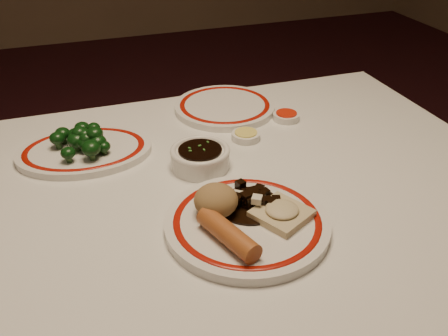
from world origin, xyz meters
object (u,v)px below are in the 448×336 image
dining_table (220,227)px  broccoli_plate (84,151)px  spring_roll (228,234)px  stirfry_heap (251,200)px  fried_wonton (282,212)px  rice_mound (216,200)px  main_plate (247,223)px  soy_bowl (200,158)px  broccoli_pile (85,138)px

dining_table → broccoli_plate: broccoli_plate is taller
spring_roll → broccoli_plate: bearing=96.8°
dining_table → broccoli_plate: (-0.23, 0.22, 0.10)m
spring_roll → stirfry_heap: 0.11m
fried_wonton → rice_mound: bearing=155.3°
rice_mound → fried_wonton: rice_mound is taller
main_plate → broccoli_plate: 0.42m
main_plate → soy_bowl: 0.22m
dining_table → stirfry_heap: bearing=-73.1°
broccoli_plate → soy_bowl: soy_bowl is taller
main_plate → spring_roll: bearing=-138.1°
dining_table → stirfry_heap: (0.03, -0.09, 0.12)m
spring_roll → broccoli_pile: broccoli_pile is taller
dining_table → main_plate: (0.01, -0.13, 0.10)m
main_plate → spring_roll: 0.07m
broccoli_pile → dining_table: bearing=-43.5°
rice_mound → stirfry_heap: 0.07m
dining_table → rice_mound: size_ratio=15.94×
fried_wonton → soy_bowl: size_ratio=0.96×
dining_table → broccoli_plate: 0.33m
stirfry_heap → soy_bowl: stirfry_heap is taller
broccoli_plate → broccoli_pile: broccoli_pile is taller
main_plate → rice_mound: (-0.04, 0.03, 0.03)m
dining_table → fried_wonton: fried_wonton is taller
spring_roll → broccoli_plate: 0.43m
stirfry_heap → soy_bowl: bearing=102.3°
rice_mound → stirfry_heap: bearing=1.7°
stirfry_heap → broccoli_plate: (-0.26, 0.31, -0.02)m
fried_wonton → spring_roll: bearing=-163.3°
dining_table → soy_bowl: (-0.01, 0.09, 0.11)m
main_plate → soy_bowl: bearing=94.7°
main_plate → fried_wonton: bearing=-12.6°
spring_roll → broccoli_pile: 0.43m
stirfry_heap → soy_bowl: 0.18m
broccoli_plate → broccoli_pile: (0.00, -0.00, 0.03)m
rice_mound → spring_roll: size_ratio=0.60×
dining_table → spring_roll: 0.22m
fried_wonton → stirfry_heap: 0.06m
fried_wonton → broccoli_plate: size_ratio=0.37×
fried_wonton → stirfry_heap: (-0.04, 0.05, 0.00)m
rice_mound → broccoli_plate: bearing=121.7°
broccoli_pile → broccoli_plate: bearing=142.2°
stirfry_heap → broccoli_pile: 0.40m
main_plate → broccoli_pile: 0.41m
rice_mound → broccoli_pile: bearing=121.4°
main_plate → soy_bowl: size_ratio=2.61×
soy_bowl → dining_table: bearing=-82.6°
dining_table → broccoli_pile: 0.34m
spring_roll → broccoli_pile: bearing=96.5°
broccoli_plate → dining_table: bearing=-43.4°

